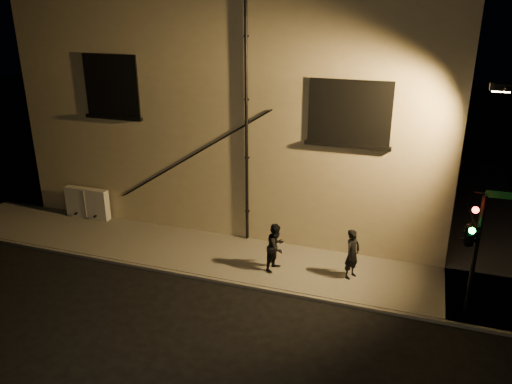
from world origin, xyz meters
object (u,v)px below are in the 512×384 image
at_px(utility_cabinet, 87,203).
at_px(pedestrian_a, 352,254).
at_px(traffic_signal, 471,233).
at_px(pedestrian_b, 276,247).

height_order(utility_cabinet, pedestrian_a, pedestrian_a).
bearing_deg(utility_cabinet, pedestrian_a, -6.84).
xyz_separation_m(pedestrian_a, traffic_signal, (3.12, -0.95, 1.63)).
relative_size(pedestrian_a, pedestrian_b, 1.02).
height_order(pedestrian_a, traffic_signal, traffic_signal).
bearing_deg(pedestrian_b, pedestrian_a, -67.44).
xyz_separation_m(utility_cabinet, pedestrian_b, (8.32, -1.56, 0.17)).
height_order(utility_cabinet, traffic_signal, traffic_signal).
bearing_deg(pedestrian_a, pedestrian_b, 123.60).
bearing_deg(pedestrian_a, utility_cabinet, 110.15).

